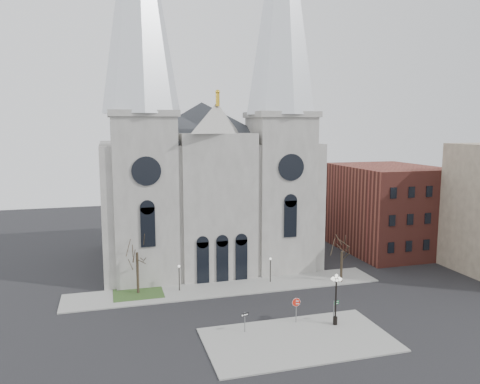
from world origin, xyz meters
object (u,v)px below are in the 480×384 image
object	(u,v)px
stop_sign	(296,305)
one_way_sign	(245,319)
globe_lamp	(336,293)
street_name_sign	(334,310)

from	to	relation	value
stop_sign	one_way_sign	size ratio (longest dim) A/B	1.32
globe_lamp	street_name_sign	world-z (taller)	globe_lamp
globe_lamp	stop_sign	bearing A→B (deg)	156.26
stop_sign	globe_lamp	xyz separation A→B (m)	(3.68, -1.62, 1.49)
globe_lamp	street_name_sign	bearing A→B (deg)	77.59
globe_lamp	street_name_sign	size ratio (longest dim) A/B	2.26
one_way_sign	globe_lamp	bearing A→B (deg)	-21.29
stop_sign	globe_lamp	distance (m)	4.28
one_way_sign	street_name_sign	bearing A→B (deg)	-18.56
globe_lamp	one_way_sign	bearing A→B (deg)	174.58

